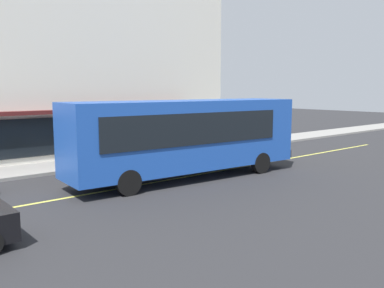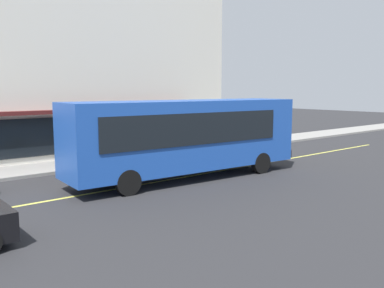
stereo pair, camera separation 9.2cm
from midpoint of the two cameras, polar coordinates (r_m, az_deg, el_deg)
name	(u,v)px [view 1 (the left image)]	position (r m, az deg, el deg)	size (l,w,h in m)	color
ground	(169,180)	(18.21, -3.44, -5.02)	(120.00, 120.00, 0.00)	#28282B
sidewalk	(106,161)	(22.99, -12.04, -2.32)	(80.00, 2.87, 0.15)	gray
lane_centre_stripe	(169,180)	(18.21, -3.44, -5.01)	(36.00, 0.16, 0.01)	#D8D14C
storefront_building	(37,61)	(28.00, -20.91, 10.82)	(22.70, 10.37, 11.56)	silver
bus	(188,135)	(18.18, -0.75, 1.32)	(11.27, 3.26, 3.50)	#1E4CAD
traffic_light	(223,112)	(26.77, 4.31, 4.52)	(0.30, 0.52, 3.20)	#2D2D33
car_navy	(181,148)	(22.56, -1.60, -0.62)	(4.36, 1.98, 1.52)	navy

